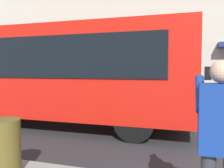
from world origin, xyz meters
TOP-DOWN VIEW (x-y plane):
  - ground_plane at (0.00, 0.00)m, footprint 60.00×60.00m
  - red_bus at (4.35, 0.28)m, footprint 9.05×2.54m
  - pedestrian_photographer at (-0.20, 4.62)m, footprint 0.53×0.52m
  - rubbish_bin at (2.82, 4.05)m, footprint 0.51×0.51m

SIDE VIEW (x-z plane):
  - ground_plane at x=0.00m, z-range 0.00..0.00m
  - rubbish_bin at x=2.82m, z-range 0.15..0.99m
  - pedestrian_photographer at x=-0.20m, z-range 0.29..1.99m
  - red_bus at x=4.35m, z-range 0.14..3.22m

